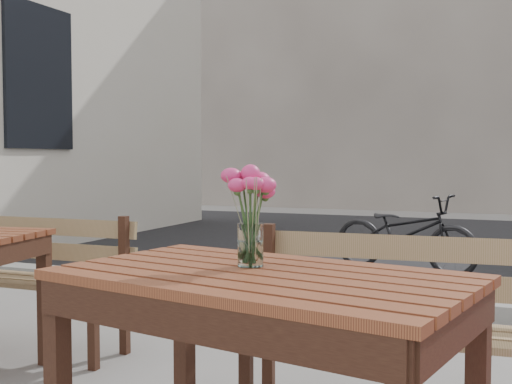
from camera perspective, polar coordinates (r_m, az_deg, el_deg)
street at (r=7.15m, az=17.31°, el=-6.39°), size 30.00×8.12×0.12m
backdrop_buildings at (r=16.55m, az=20.83°, el=11.23°), size 15.50×4.00×8.00m
main_table at (r=2.12m, az=0.52°, el=-10.70°), size 1.44×1.02×0.81m
main_bench at (r=2.88m, az=13.40°, el=-9.88°), size 1.46×0.52×0.89m
main_vase at (r=2.17m, az=-0.49°, el=-1.01°), size 0.19×0.19×0.35m
second_bench at (r=4.27m, az=-19.31°, el=-6.09°), size 1.38×0.42×0.85m
bicycle at (r=6.79m, az=13.03°, el=-3.58°), size 1.65×0.93×0.82m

